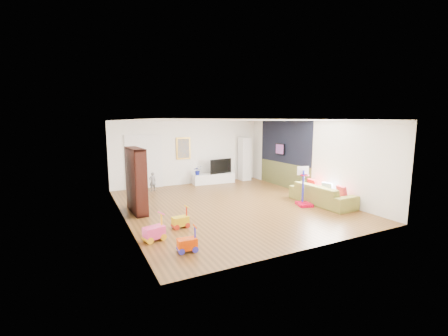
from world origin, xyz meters
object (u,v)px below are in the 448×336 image
bookshelf (136,180)px  sofa (322,194)px  basketball_hoop (305,186)px  media_console (214,178)px

bookshelf → sofa: 5.86m
sofa → basketball_hoop: bearing=80.1°
media_console → sofa: 4.92m
media_console → basketball_hoop: basketball_hoop is taller
sofa → basketball_hoop: basketball_hoop is taller
bookshelf → basketball_hoop: size_ratio=1.52×
media_console → basketball_hoop: bearing=-72.9°
bookshelf → basketball_hoop: (4.89, -1.71, -0.33)m
media_console → sofa: bearing=-65.9°
media_console → sofa: (1.75, -4.60, 0.11)m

